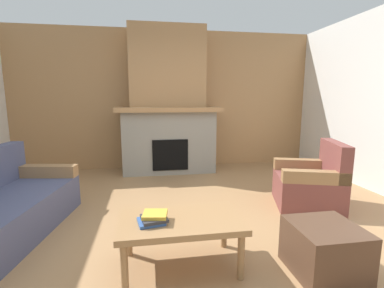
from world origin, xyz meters
The scene contains 7 objects.
ground centered at (0.00, 0.00, 0.00)m, with size 9.00×9.00×0.00m, color #9E754C.
wall_back_wood_panel centered at (0.00, 3.00, 1.35)m, with size 6.00×0.12×2.70m, color #A87A4C.
fireplace centered at (0.00, 2.62, 1.16)m, with size 1.90×0.82×2.70m.
armchair centered at (1.69, 0.54, 0.29)m, with size 0.95×0.95×0.85m.
coffee_table centered at (-0.14, -0.50, 0.38)m, with size 1.00×0.60×0.43m.
ottoman centered at (0.99, -0.77, 0.20)m, with size 0.52×0.52×0.40m, color #4C3323.
book_stack_near_edge centered at (-0.36, -0.55, 0.47)m, with size 0.25×0.23×0.08m.
Camera 1 is at (-0.39, -2.60, 1.40)m, focal length 25.63 mm.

